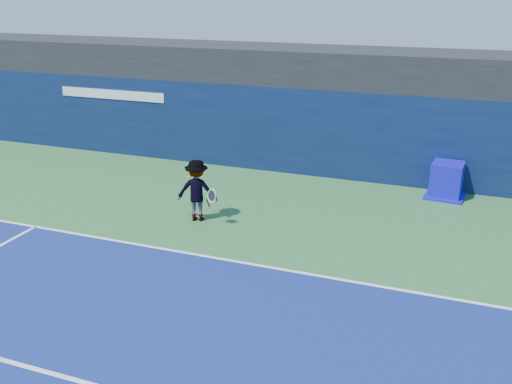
# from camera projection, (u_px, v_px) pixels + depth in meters

# --- Properties ---
(ground) EXTENTS (80.00, 80.00, 0.00)m
(ground) POSITION_uv_depth(u_px,v_px,m) (133.00, 318.00, 11.39)
(ground) COLOR #2E6734
(ground) RESTS_ON ground
(baseline) EXTENTS (24.00, 0.10, 0.01)m
(baseline) POSITION_uv_depth(u_px,v_px,m) (199.00, 255.00, 14.02)
(baseline) COLOR white
(baseline) RESTS_ON ground
(service_line) EXTENTS (24.00, 0.10, 0.01)m
(service_line) POSITION_uv_depth(u_px,v_px,m) (70.00, 378.00, 9.62)
(service_line) COLOR white
(service_line) RESTS_ON ground
(stadium_band) EXTENTS (36.00, 3.00, 1.20)m
(stadium_band) POSITION_uv_depth(u_px,v_px,m) (300.00, 65.00, 20.28)
(stadium_band) COLOR black
(stadium_band) RESTS_ON back_wall_assembly
(back_wall_assembly) EXTENTS (36.00, 1.03, 3.00)m
(back_wall_assembly) POSITION_uv_depth(u_px,v_px,m) (291.00, 128.00, 20.12)
(back_wall_assembly) COLOR #0B193D
(back_wall_assembly) RESTS_ON ground
(equipment_cart) EXTENTS (1.25, 1.25, 1.11)m
(equipment_cart) POSITION_uv_depth(u_px,v_px,m) (446.00, 181.00, 17.76)
(equipment_cart) COLOR #110CB3
(equipment_cart) RESTS_ON ground
(tennis_player) EXTENTS (1.38, 0.90, 1.76)m
(tennis_player) POSITION_uv_depth(u_px,v_px,m) (197.00, 190.00, 15.88)
(tennis_player) COLOR white
(tennis_player) RESTS_ON ground
(tennis_ball) EXTENTS (0.07, 0.07, 0.07)m
(tennis_ball) POSITION_uv_depth(u_px,v_px,m) (188.00, 177.00, 15.94)
(tennis_ball) COLOR #CDDA18
(tennis_ball) RESTS_ON ground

